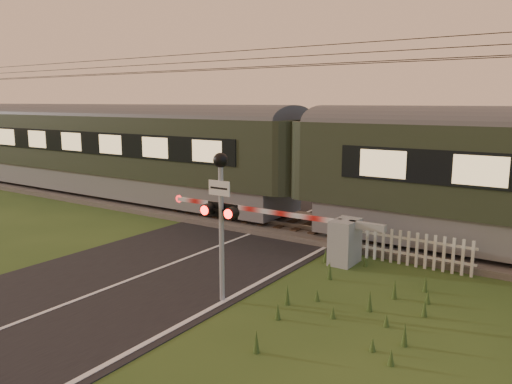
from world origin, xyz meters
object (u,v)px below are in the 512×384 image
Objects in this scene: boom_gate at (334,237)px; picket_fence at (400,247)px; train at (307,165)px; crossing_signal at (221,201)px.

boom_gate reaches higher than picket_fence.
picket_fence is at bearing 26.39° from boom_gate.
train reaches higher than picket_fence.
boom_gate is 1.85× the size of picket_fence.
boom_gate is (2.32, -2.67, -1.55)m from train.
train is at bearing 130.96° from boom_gate.
boom_gate is at bearing 77.91° from crossing_signal.
train is at bearing 154.05° from picket_fence.
picket_fence is (1.57, 0.78, -0.21)m from boom_gate.
crossing_signal is at bearing -77.31° from train.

